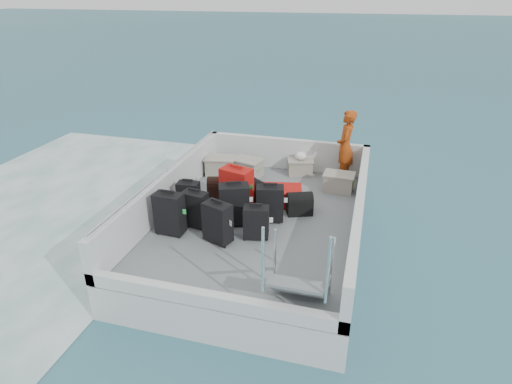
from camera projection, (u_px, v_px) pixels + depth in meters
ground at (258, 247)px, 7.94m from camera, size 160.00×160.00×0.00m
wake_foam at (41, 214)px, 9.10m from camera, size 10.00×10.00×0.00m
ferry_hull at (258, 233)px, 7.81m from camera, size 3.60×5.00×0.60m
deck at (258, 218)px, 7.68m from camera, size 3.30×4.70×0.02m
deck_fittings at (273, 210)px, 7.15m from camera, size 3.60×5.00×0.90m
suitcase_0 at (170, 214)px, 7.04m from camera, size 0.48×0.29×0.73m
suitcase_1 at (195, 210)px, 7.28m from camera, size 0.46×0.32×0.64m
suitcase_2 at (189, 197)px, 7.80m from camera, size 0.41×0.27×0.57m
suitcase_3 at (218, 223)px, 6.82m from camera, size 0.51×0.40×0.69m
suitcase_4 at (234, 205)px, 7.32m from camera, size 0.58×0.47×0.74m
suitcase_5 at (237, 188)px, 7.91m from camera, size 0.63×0.47×0.77m
suitcase_6 at (256, 223)px, 6.94m from camera, size 0.45×0.31×0.57m
suitcase_7 at (270, 204)px, 7.44m from camera, size 0.52×0.37×0.66m
suitcase_8 at (280, 196)px, 8.13m from camera, size 0.91×0.69×0.32m
duffel_0 at (223, 189)px, 8.39m from camera, size 0.65×0.45×0.32m
duffel_1 at (255, 191)px, 8.31m from camera, size 0.56×0.53×0.32m
duffel_2 at (299, 205)px, 7.76m from camera, size 0.53×0.45×0.32m
crate_0 at (221, 167)px, 9.38m from camera, size 0.68×0.52×0.37m
crate_1 at (247, 168)px, 9.30m from camera, size 0.70×0.57×0.36m
crate_2 at (300, 168)px, 9.41m from camera, size 0.59×0.48×0.31m
crate_3 at (339, 183)px, 8.63m from camera, size 0.59×0.42×0.35m
yellow_bag at (331, 182)px, 8.80m from camera, size 0.28×0.26×0.22m
white_bag at (301, 157)px, 9.30m from camera, size 0.24×0.24×0.18m
passenger at (345, 146)px, 8.85m from camera, size 0.38×0.57×1.52m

